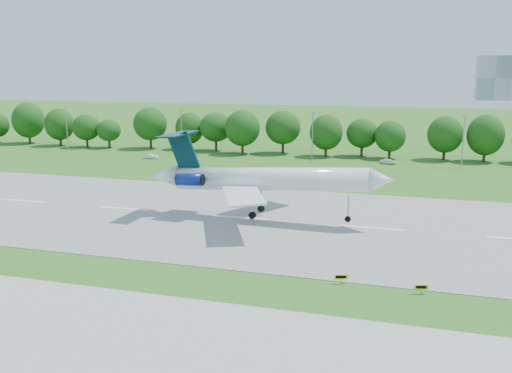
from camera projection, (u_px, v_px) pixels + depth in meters
The scene contains 9 objects.
ground at pixel (347, 292), 58.91m from camera, with size 600.00×600.00×0.00m, color #32671B.
runway at pixel (371, 228), 82.35m from camera, with size 400.00×45.00×0.08m, color gray.
tree_line at pixel (398, 135), 143.94m from camera, with size 288.40×8.40×10.40m.
light_poles at pixel (385, 139), 135.24m from camera, with size 175.90×0.25×12.19m.
airliner at pixel (257, 178), 85.91m from camera, with size 37.97×27.70×12.56m.
taxi_sign_left at pixel (341, 277), 60.96m from camera, with size 1.46×0.64×1.04m.
taxi_sign_centre at pixel (421, 287), 58.19m from camera, with size 1.42×0.52×1.01m.
service_vehicle_a at pixel (151, 156), 145.92m from camera, with size 1.31×3.75×1.23m, color silver.
service_vehicle_b at pixel (388, 161), 137.69m from camera, with size 1.57×3.89×1.33m, color white.
Camera 1 is at (6.93, -55.85, 22.61)m, focal length 40.00 mm.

